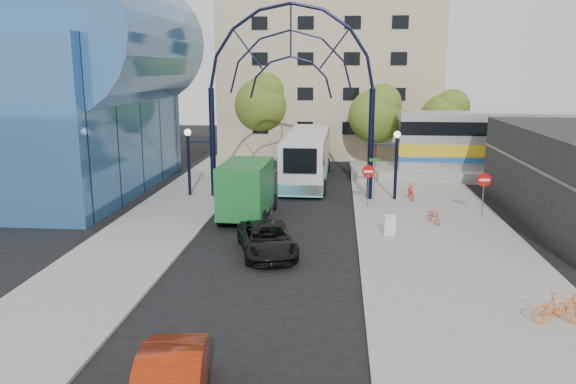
# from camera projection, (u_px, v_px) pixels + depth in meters

# --- Properties ---
(ground) EXTENTS (120.00, 120.00, 0.00)m
(ground) POSITION_uv_depth(u_px,v_px,m) (261.00, 278.00, 22.44)
(ground) COLOR black
(ground) RESTS_ON ground
(sidewalk_east) EXTENTS (8.00, 56.00, 0.12)m
(sidewalk_east) POSITION_uv_depth(u_px,v_px,m) (446.00, 251.00, 25.60)
(sidewalk_east) COLOR gray
(sidewalk_east) RESTS_ON ground
(plaza_west) EXTENTS (5.00, 50.00, 0.12)m
(plaza_west) POSITION_uv_depth(u_px,v_px,m) (151.00, 230.00, 28.83)
(plaza_west) COLOR gray
(plaza_west) RESTS_ON ground
(gateway_arch) EXTENTS (13.64, 0.44, 12.10)m
(gateway_arch) POSITION_uv_depth(u_px,v_px,m) (291.00, 62.00, 34.20)
(gateway_arch) COLOR black
(gateway_arch) RESTS_ON ground
(stop_sign) EXTENTS (0.80, 0.07, 2.50)m
(stop_sign) POSITION_uv_depth(u_px,v_px,m) (368.00, 175.00, 33.25)
(stop_sign) COLOR slate
(stop_sign) RESTS_ON sidewalk_east
(do_not_enter_sign) EXTENTS (0.76, 0.07, 2.48)m
(do_not_enter_sign) POSITION_uv_depth(u_px,v_px,m) (484.00, 184.00, 30.76)
(do_not_enter_sign) COLOR slate
(do_not_enter_sign) RESTS_ON sidewalk_east
(street_name_sign) EXTENTS (0.70, 0.70, 2.80)m
(street_name_sign) POSITION_uv_depth(u_px,v_px,m) (375.00, 171.00, 33.77)
(street_name_sign) COLOR slate
(street_name_sign) RESTS_ON sidewalk_east
(sandwich_board) EXTENTS (0.55, 0.61, 0.99)m
(sandwich_board) POSITION_uv_depth(u_px,v_px,m) (390.00, 223.00, 27.59)
(sandwich_board) COLOR white
(sandwich_board) RESTS_ON sidewalk_east
(transit_hall) EXTENTS (16.50, 18.00, 14.50)m
(transit_hall) POSITION_uv_depth(u_px,v_px,m) (61.00, 91.00, 36.92)
(transit_hall) COLOR #3466A0
(transit_hall) RESTS_ON ground
(apartment_block) EXTENTS (20.00, 12.10, 14.00)m
(apartment_block) POSITION_uv_depth(u_px,v_px,m) (330.00, 81.00, 54.75)
(apartment_block) COLOR tan
(apartment_block) RESTS_ON ground
(train_platform) EXTENTS (32.00, 5.00, 0.80)m
(train_platform) POSITION_uv_depth(u_px,v_px,m) (566.00, 175.00, 41.97)
(train_platform) COLOR gray
(train_platform) RESTS_ON ground
(train_car) EXTENTS (25.10, 3.05, 4.20)m
(train_car) POSITION_uv_depth(u_px,v_px,m) (569.00, 142.00, 41.43)
(train_car) COLOR #B7B7BC
(train_car) RESTS_ON train_platform
(tree_north_a) EXTENTS (4.48, 4.48, 7.00)m
(tree_north_a) POSITION_uv_depth(u_px,v_px,m) (377.00, 113.00, 46.11)
(tree_north_a) COLOR #382314
(tree_north_a) RESTS_ON ground
(tree_north_b) EXTENTS (5.12, 5.12, 8.00)m
(tree_north_b) POSITION_uv_depth(u_px,v_px,m) (263.00, 101.00, 50.74)
(tree_north_b) COLOR #382314
(tree_north_b) RESTS_ON ground
(tree_north_c) EXTENTS (4.16, 4.16, 6.50)m
(tree_north_c) POSITION_uv_depth(u_px,v_px,m) (447.00, 115.00, 47.59)
(tree_north_c) COLOR #382314
(tree_north_c) RESTS_ON ground
(city_bus) EXTENTS (3.23, 13.10, 3.58)m
(city_bus) POSITION_uv_depth(u_px,v_px,m) (307.00, 156.00, 41.36)
(city_bus) COLOR silver
(city_bus) RESTS_ON ground
(green_truck) EXTENTS (2.70, 6.54, 3.26)m
(green_truck) POSITION_uv_depth(u_px,v_px,m) (249.00, 189.00, 31.25)
(green_truck) COLOR black
(green_truck) RESTS_ON ground
(black_suv) EXTENTS (3.54, 5.40, 1.38)m
(black_suv) POSITION_uv_depth(u_px,v_px,m) (267.00, 239.00, 25.21)
(black_suv) COLOR black
(black_suv) RESTS_ON ground
(bike_near_a) EXTENTS (0.90, 1.62, 0.81)m
(bike_near_a) POSITION_uv_depth(u_px,v_px,m) (434.00, 215.00, 29.94)
(bike_near_a) COLOR #D8412B
(bike_near_a) RESTS_ON sidewalk_east
(bike_near_b) EXTENTS (0.63, 1.82, 1.08)m
(bike_near_b) POSITION_uv_depth(u_px,v_px,m) (411.00, 191.00, 35.23)
(bike_near_b) COLOR #F13830
(bike_near_b) RESTS_ON sidewalk_east
(bike_far_a) EXTENTS (1.59, 0.79, 0.80)m
(bike_far_a) POSITION_uv_depth(u_px,v_px,m) (575.00, 305.00, 18.64)
(bike_far_a) COLOR orange
(bike_far_a) RESTS_ON sidewalk_east
(bike_far_b) EXTENTS (1.84, 0.67, 1.08)m
(bike_far_b) POSITION_uv_depth(u_px,v_px,m) (560.00, 308.00, 18.05)
(bike_far_b) COLOR orange
(bike_far_b) RESTS_ON sidewalk_east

